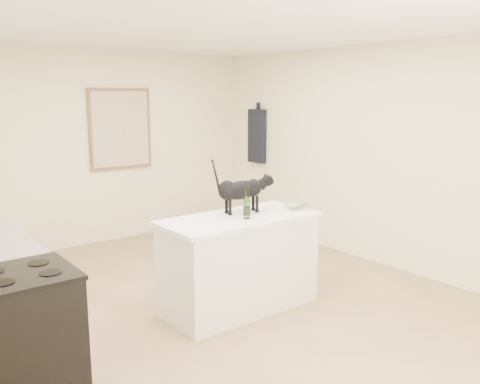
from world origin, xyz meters
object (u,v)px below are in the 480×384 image
object	(u,v)px
stove	(28,341)
glass_bowl	(295,206)
wine_bottle	(247,202)
black_cat	(241,193)

from	to	relation	value
stove	glass_bowl	bearing A→B (deg)	6.38
wine_bottle	glass_bowl	distance (m)	0.63
stove	black_cat	distance (m)	2.31
stove	black_cat	bearing A→B (deg)	13.28
glass_bowl	stove	bearing A→B (deg)	-173.62
stove	black_cat	world-z (taller)	black_cat
stove	glass_bowl	xyz separation A→B (m)	(2.68, 0.30, 0.48)
stove	glass_bowl	distance (m)	2.74
black_cat	glass_bowl	distance (m)	0.59
stove	glass_bowl	world-z (taller)	glass_bowl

